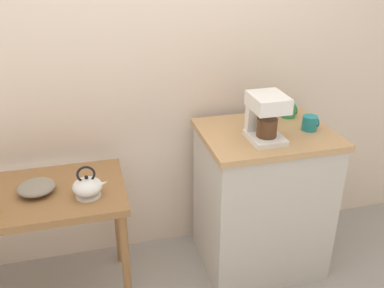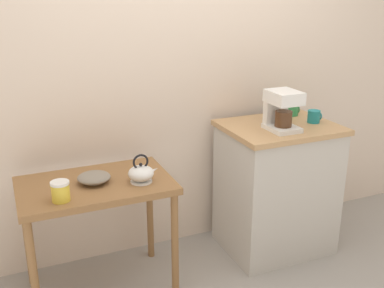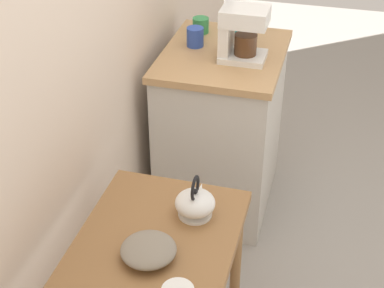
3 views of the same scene
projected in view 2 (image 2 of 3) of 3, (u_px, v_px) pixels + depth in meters
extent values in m
plane|color=gray|center=(199.00, 268.00, 3.12)|extent=(8.00, 8.00, 0.00)
cube|color=beige|center=(186.00, 50.00, 3.11)|extent=(4.40, 0.10, 2.80)
cube|color=olive|center=(95.00, 186.00, 2.67)|extent=(0.88, 0.56, 0.04)
cylinder|color=olive|center=(34.00, 278.00, 2.43)|extent=(0.04, 0.04, 0.69)
cylinder|color=olive|center=(175.00, 246.00, 2.73)|extent=(0.04, 0.04, 0.69)
cylinder|color=olive|center=(27.00, 235.00, 2.85)|extent=(0.04, 0.04, 0.69)
cylinder|color=olive|center=(150.00, 212.00, 3.15)|extent=(0.04, 0.04, 0.69)
cube|color=#BCB7AD|center=(276.00, 190.00, 3.25)|extent=(0.72, 0.57, 0.89)
cube|color=tan|center=(280.00, 127.00, 3.10)|extent=(0.75, 0.60, 0.04)
cylinder|color=gray|center=(94.00, 182.00, 2.66)|extent=(0.09, 0.09, 0.01)
ellipsoid|color=gray|center=(94.00, 177.00, 2.65)|extent=(0.19, 0.19, 0.05)
cylinder|color=white|center=(141.00, 181.00, 2.67)|extent=(0.13, 0.13, 0.01)
ellipsoid|color=white|center=(141.00, 173.00, 2.65)|extent=(0.15, 0.15, 0.09)
cone|color=white|center=(153.00, 171.00, 2.68)|extent=(0.07, 0.03, 0.05)
sphere|color=black|center=(141.00, 164.00, 2.64)|extent=(0.02, 0.02, 0.02)
torus|color=black|center=(141.00, 162.00, 2.63)|extent=(0.09, 0.01, 0.09)
cylinder|color=gold|center=(61.00, 192.00, 2.42)|extent=(0.10, 0.10, 0.10)
cylinder|color=white|center=(60.00, 183.00, 2.40)|extent=(0.10, 0.10, 0.01)
cube|color=white|center=(282.00, 128.00, 2.98)|extent=(0.18, 0.22, 0.03)
cube|color=white|center=(276.00, 108.00, 3.01)|extent=(0.16, 0.05, 0.26)
cube|color=white|center=(284.00, 97.00, 2.91)|extent=(0.18, 0.22, 0.08)
cylinder|color=#4C2D19|center=(283.00, 119.00, 2.95)|extent=(0.11, 0.11, 0.10)
cylinder|color=#338C4C|center=(292.00, 110.00, 3.31)|extent=(0.09, 0.09, 0.08)
torus|color=#338C4C|center=(297.00, 109.00, 3.33)|extent=(0.01, 0.06, 0.06)
cylinder|color=teal|center=(314.00, 116.00, 3.14)|extent=(0.08, 0.08, 0.08)
torus|color=teal|center=(319.00, 116.00, 3.15)|extent=(0.01, 0.06, 0.06)
cylinder|color=#2D4CAD|center=(272.00, 112.00, 3.23)|extent=(0.09, 0.09, 0.10)
torus|color=#2D4CAD|center=(278.00, 111.00, 3.25)|extent=(0.01, 0.06, 0.06)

